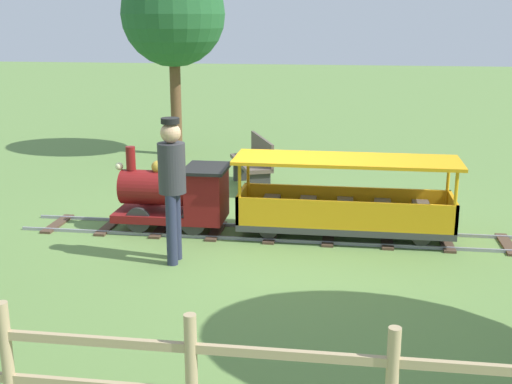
{
  "coord_description": "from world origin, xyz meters",
  "views": [
    {
      "loc": [
        -7.81,
        -1.03,
        2.67
      ],
      "look_at": [
        0.0,
        0.1,
        0.55
      ],
      "focal_mm": 46.23,
      "sensor_mm": 36.0,
      "label": 1
    }
  ],
  "objects": [
    {
      "name": "ground_plane",
      "position": [
        0.0,
        0.0,
        0.0
      ],
      "size": [
        60.0,
        60.0,
        0.0
      ],
      "primitive_type": "plane",
      "color": "#608442"
    },
    {
      "name": "track",
      "position": [
        0.0,
        -0.1,
        0.02
      ],
      "size": [
        0.76,
        6.4,
        0.04
      ],
      "color": "gray",
      "rests_on": "ground_plane"
    },
    {
      "name": "locomotive",
      "position": [
        0.0,
        1.1,
        0.48
      ],
      "size": [
        0.72,
        1.45,
        1.04
      ],
      "color": "maroon",
      "rests_on": "ground_plane"
    },
    {
      "name": "passenger_car",
      "position": [
        0.0,
        -1.0,
        0.42
      ],
      "size": [
        0.82,
        2.7,
        0.97
      ],
      "color": "#3F3F3F",
      "rests_on": "ground_plane"
    },
    {
      "name": "conductor_person",
      "position": [
        -1.08,
        0.86,
        0.96
      ],
      "size": [
        0.3,
        0.3,
        1.62
      ],
      "color": "#282D47",
      "rests_on": "ground_plane"
    },
    {
      "name": "park_bench",
      "position": [
        2.24,
        0.45,
        0.42
      ],
      "size": [
        1.36,
        0.86,
        0.82
      ],
      "color": "brown",
      "rests_on": "ground_plane"
    },
    {
      "name": "oak_tree_far",
      "position": [
        4.68,
        2.35,
        2.68
      ],
      "size": [
        1.97,
        1.97,
        3.68
      ],
      "color": "brown",
      "rests_on": "ground_plane"
    },
    {
      "name": "fence_section",
      "position": [
        -4.22,
        -0.1,
        0.48
      ],
      "size": [
        0.08,
        7.48,
        0.9
      ],
      "color": "tan",
      "rests_on": "ground_plane"
    }
  ]
}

